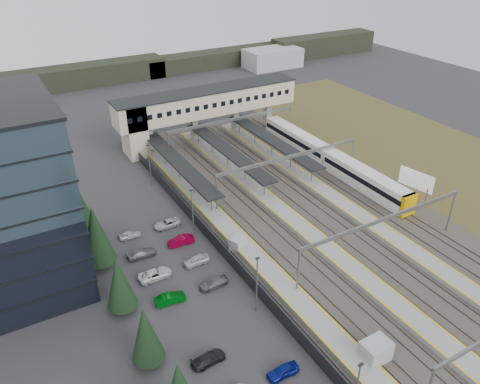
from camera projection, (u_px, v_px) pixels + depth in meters
ground at (275, 255)px, 66.41m from camera, size 220.00×220.00×0.00m
conifer_row at (129, 300)px, 51.64m from camera, size 4.42×49.82×9.50m
car_park at (206, 309)px, 56.28m from camera, size 10.39×44.51×1.29m
lampposts at (220, 243)px, 61.76m from camera, size 0.50×53.25×8.07m
fence at (218, 245)px, 66.89m from camera, size 0.08×90.00×2.00m
relay_cabin_near at (375, 352)px, 49.82m from camera, size 3.17×2.36×2.60m
relay_cabin_far at (238, 244)px, 67.21m from camera, size 2.64×2.44×1.96m
rail_corridor at (307, 219)px, 74.05m from camera, size 34.00×90.00×0.92m
canopies at (228, 151)px, 87.82m from camera, size 23.10×30.00×3.28m
footbridge at (196, 106)px, 97.43m from camera, size 40.40×6.40×11.20m
gantries at (332, 189)px, 70.84m from camera, size 28.40×62.28×7.17m
train at (330, 159)px, 88.99m from camera, size 2.90×40.25×3.64m
billboard at (416, 181)px, 78.21m from camera, size 1.42×6.12×5.33m
scrub_east at (457, 170)px, 89.50m from camera, size 34.00×120.00×0.06m
treeline_far at (175, 65)px, 144.73m from camera, size 170.00×19.00×7.00m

